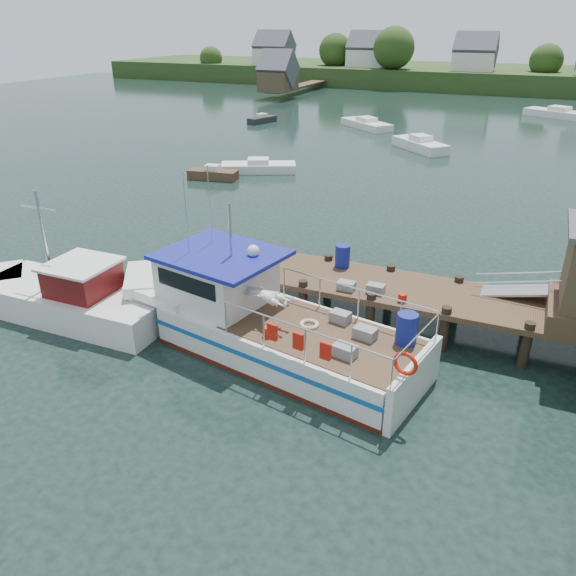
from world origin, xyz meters
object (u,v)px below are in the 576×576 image
at_px(dock, 520,284).
at_px(moored_b, 420,145).
at_px(moored_d, 366,124).
at_px(work_boat, 66,296).
at_px(moored_a, 258,167).
at_px(moored_rowboat, 213,174).
at_px(moored_far, 559,113).
at_px(lobster_boat, 253,318).
at_px(moored_e, 262,119).

relative_size(dock, moored_b, 3.03).
xyz_separation_m(dock, moored_d, (-16.63, 38.53, -1.84)).
relative_size(work_boat, moored_a, 1.59).
bearing_deg(moored_a, moored_rowboat, -128.11).
height_order(work_boat, moored_rowboat, work_boat).
xyz_separation_m(moored_rowboat, moored_far, (21.48, 38.86, 0.09)).
distance_m(lobster_boat, moored_a, 23.86).
bearing_deg(moored_e, dock, -47.07).
height_order(dock, moored_a, dock).
distance_m(dock, lobster_boat, 8.73).
height_order(moored_rowboat, moored_far, moored_far).
height_order(moored_b, moored_e, moored_b).
height_order(dock, work_boat, work_boat).
xyz_separation_m(moored_far, moored_d, (-17.73, -15.07, -0.06)).
bearing_deg(moored_far, dock, -80.65).
xyz_separation_m(lobster_boat, moored_a, (-10.55, 21.40, -0.68)).
bearing_deg(moored_far, lobster_boat, -88.40).
height_order(moored_rowboat, moored_e, moored_rowboat).
height_order(dock, lobster_boat, lobster_boat).
relative_size(work_boat, moored_rowboat, 2.51).
relative_size(moored_a, moored_e, 1.53).
distance_m(work_boat, moored_e, 43.32).
relative_size(dock, moored_d, 2.65).
xyz_separation_m(moored_a, moored_d, (1.80, 20.70, 0.04)).
bearing_deg(moored_a, moored_e, 109.86).
bearing_deg(lobster_boat, moored_e, 126.98).
bearing_deg(moored_a, moored_d, 79.25).
xyz_separation_m(work_boat, moored_d, (-1.44, 42.94, -0.34)).
distance_m(work_boat, moored_rowboat, 19.85).
bearing_deg(moored_b, lobster_boat, -79.46).
xyz_separation_m(moored_far, moored_b, (-10.50, -23.58, 0.01)).
xyz_separation_m(dock, work_boat, (-15.18, -4.41, -1.50)).
bearing_deg(dock, moored_b, 107.38).
bearing_deg(lobster_boat, moored_d, 112.76).
height_order(moored_far, moored_b, moored_b).
xyz_separation_m(work_boat, moored_far, (16.28, 58.01, -0.28)).
relative_size(dock, moored_far, 2.19).
height_order(lobster_boat, moored_b, lobster_boat).
bearing_deg(lobster_boat, dock, 35.35).
bearing_deg(dock, moored_e, 126.73).
distance_m(moored_rowboat, moored_a, 3.65).
xyz_separation_m(dock, lobster_boat, (-7.88, -3.56, -1.20)).
relative_size(moored_a, moored_d, 0.89).
distance_m(lobster_boat, moored_far, 57.87).
bearing_deg(work_boat, moored_far, 73.69).
xyz_separation_m(lobster_boat, moored_rowboat, (-12.50, 18.31, -0.67)).
height_order(moored_far, moored_a, moored_far).
distance_m(moored_far, moored_a, 40.76).
bearing_deg(moored_far, moored_b, -103.49).
relative_size(moored_d, moored_e, 1.72).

